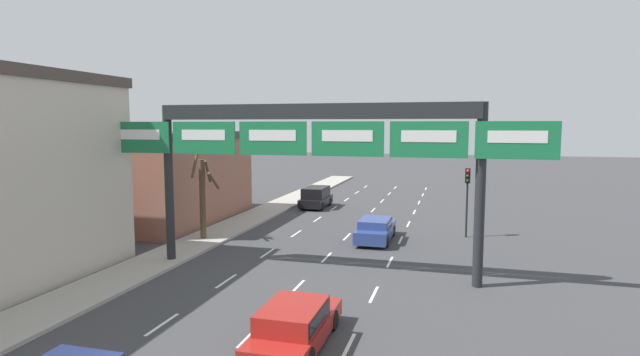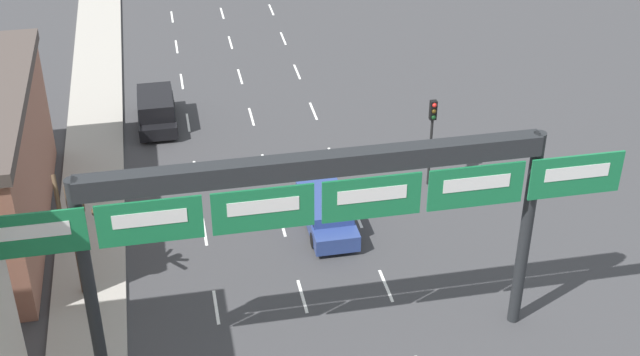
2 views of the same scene
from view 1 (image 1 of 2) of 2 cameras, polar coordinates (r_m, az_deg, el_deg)
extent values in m
cube|color=white|center=(18.85, -17.59, -15.66)|extent=(0.12, 2.00, 0.01)
cube|color=white|center=(22.94, -10.66, -11.49)|extent=(0.12, 2.00, 0.01)
cube|color=white|center=(27.34, -6.02, -8.53)|extent=(0.12, 2.00, 0.01)
cube|color=white|center=(31.92, -2.74, -6.37)|extent=(0.12, 2.00, 0.01)
cube|color=white|center=(36.60, -0.30, -4.74)|extent=(0.12, 2.00, 0.01)
cube|color=white|center=(41.36, 1.57, -3.48)|extent=(0.12, 2.00, 0.01)
cube|color=white|center=(46.17, 3.05, -2.47)|extent=(0.12, 2.00, 0.01)
cube|color=white|center=(51.02, 4.25, -1.66)|extent=(0.12, 2.00, 0.01)
cube|color=white|center=(55.90, 5.24, -0.99)|extent=(0.12, 2.00, 0.01)
cube|color=white|center=(17.38, -7.97, -17.34)|extent=(0.12, 2.00, 0.01)
cube|color=white|center=(21.76, -2.64, -12.38)|extent=(0.12, 2.00, 0.01)
cube|color=white|center=(26.35, 0.76, -9.06)|extent=(0.12, 2.00, 0.01)
cube|color=white|center=(31.07, 3.10, -6.71)|extent=(0.12, 2.00, 0.01)
cube|color=white|center=(35.87, 4.80, -4.99)|extent=(0.12, 2.00, 0.01)
cube|color=white|center=(40.72, 6.10, -3.66)|extent=(0.12, 2.00, 0.01)
cube|color=white|center=(45.60, 7.11, -2.62)|extent=(0.12, 2.00, 0.01)
cube|color=white|center=(50.50, 7.93, -1.78)|extent=(0.12, 2.00, 0.01)
cube|color=white|center=(55.42, 8.60, -1.09)|extent=(0.12, 2.00, 0.01)
cube|color=white|center=(16.46, 3.24, -18.69)|extent=(0.12, 2.00, 0.01)
cube|color=white|center=(21.02, 6.18, -13.08)|extent=(0.12, 2.00, 0.01)
cube|color=white|center=(25.75, 7.98, -9.48)|extent=(0.12, 2.00, 0.01)
cube|color=white|center=(30.56, 9.20, -7.00)|extent=(0.12, 2.00, 0.01)
cube|color=white|center=(35.43, 10.08, -5.20)|extent=(0.12, 2.00, 0.01)
cube|color=white|center=(40.33, 10.74, -3.83)|extent=(0.12, 2.00, 0.01)
cube|color=white|center=(45.25, 11.25, -2.76)|extent=(0.12, 2.00, 0.01)
cube|color=white|center=(50.19, 11.67, -1.90)|extent=(0.12, 2.00, 0.01)
cube|color=white|center=(55.13, 12.01, -1.19)|extent=(0.12, 2.00, 0.01)
cylinder|color=#232628|center=(25.97, -16.87, -0.73)|extent=(0.43, 0.43, 7.85)
cylinder|color=#232628|center=(22.03, 17.82, -1.96)|extent=(0.43, 0.43, 7.85)
cube|color=#232628|center=(22.73, -1.01, 7.61)|extent=(14.80, 0.60, 0.70)
cube|color=#197542|center=(26.26, -19.89, 4.39)|extent=(3.24, 0.08, 1.54)
cube|color=white|center=(26.22, -19.95, 4.69)|extent=(2.27, 0.02, 0.49)
cube|color=#197542|center=(24.42, -13.15, 4.49)|extent=(3.24, 0.08, 1.54)
cube|color=white|center=(24.38, -13.21, 4.82)|extent=(2.27, 0.02, 0.49)
cube|color=#197542|center=(22.96, -5.45, 4.53)|extent=(3.24, 0.08, 1.54)
cube|color=white|center=(22.92, -5.49, 4.88)|extent=(2.27, 0.02, 0.49)
cube|color=#197542|center=(21.97, 3.13, 4.48)|extent=(3.24, 0.08, 1.54)
cube|color=white|center=(21.92, 3.10, 4.84)|extent=(2.27, 0.02, 0.49)
cube|color=#197542|center=(21.50, 12.29, 4.31)|extent=(3.24, 0.08, 1.54)
cube|color=white|center=(21.45, 12.29, 4.68)|extent=(2.27, 0.02, 0.49)
cube|color=#197542|center=(21.60, 21.60, 4.03)|extent=(3.24, 0.08, 1.54)
cube|color=white|center=(21.55, 21.62, 4.39)|extent=(2.27, 0.02, 0.49)
cube|color=#9E6651|center=(38.82, -20.04, -0.10)|extent=(12.45, 12.64, 5.89)
cube|color=#4C423D|center=(38.63, -20.21, 4.61)|extent=(12.70, 12.89, 0.50)
cube|color=maroon|center=(16.39, -2.79, -16.95)|extent=(1.88, 4.83, 0.58)
cube|color=maroon|center=(15.91, -3.14, -15.36)|extent=(1.73, 2.51, 0.62)
cube|color=black|center=(15.91, -3.14, -15.36)|extent=(1.77, 2.31, 0.44)
cylinder|color=black|center=(17.98, -3.98, -15.36)|extent=(0.22, 0.66, 0.66)
cylinder|color=black|center=(17.52, 1.51, -15.93)|extent=(0.22, 0.66, 0.66)
cylinder|color=black|center=(15.49, -7.74, -19.06)|extent=(0.22, 0.66, 0.66)
cube|color=black|center=(41.73, -0.46, -2.66)|extent=(1.88, 4.28, 0.66)
cube|color=black|center=(41.58, -0.48, -1.64)|extent=(1.73, 2.99, 0.86)
cube|color=black|center=(41.58, -0.48, -1.64)|extent=(1.77, 2.76, 0.62)
cylinder|color=black|center=(43.21, -1.09, -2.62)|extent=(0.22, 0.66, 0.66)
cylinder|color=black|center=(42.76, 1.11, -2.72)|extent=(0.22, 0.66, 0.66)
cylinder|color=black|center=(40.79, -2.11, -3.15)|extent=(0.22, 0.66, 0.66)
cylinder|color=black|center=(40.31, 0.21, -3.26)|extent=(0.22, 0.66, 0.66)
cube|color=navy|center=(30.17, 6.41, -6.06)|extent=(1.84, 4.86, 0.71)
cube|color=navy|center=(29.77, 6.33, -5.08)|extent=(1.69, 2.52, 0.46)
cube|color=black|center=(29.77, 6.33, -5.08)|extent=(1.73, 2.32, 0.33)
cylinder|color=black|center=(31.75, 5.32, -5.85)|extent=(0.22, 0.66, 0.66)
cylinder|color=black|center=(31.51, 8.32, -5.98)|extent=(0.22, 0.66, 0.66)
cylinder|color=black|center=(28.96, 4.31, -7.02)|extent=(0.22, 0.66, 0.66)
cylinder|color=black|center=(28.69, 7.60, -7.18)|extent=(0.22, 0.66, 0.66)
cylinder|color=black|center=(31.91, 16.41, -3.55)|extent=(0.12, 0.12, 3.36)
cube|color=black|center=(31.63, 16.53, 0.26)|extent=(0.30, 0.24, 0.90)
sphere|color=red|center=(31.48, 16.55, 0.77)|extent=(0.20, 0.20, 0.20)
sphere|color=#412F0C|center=(31.50, 16.54, 0.23)|extent=(0.20, 0.20, 0.20)
sphere|color=#0E3515|center=(31.54, 16.52, -0.31)|extent=(0.20, 0.20, 0.20)
cylinder|color=brown|center=(30.42, -13.27, -2.36)|extent=(0.35, 0.35, 4.71)
cylinder|color=brown|center=(30.09, -12.71, 0.74)|extent=(0.25, 0.88, 1.35)
cylinder|color=brown|center=(30.00, -12.06, -0.31)|extent=(0.30, 1.55, 1.18)
cylinder|color=brown|center=(30.35, -14.14, 1.41)|extent=(0.30, 1.03, 1.45)
camera|label=2|loc=(18.44, -91.15, 53.69)|focal=50.00mm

